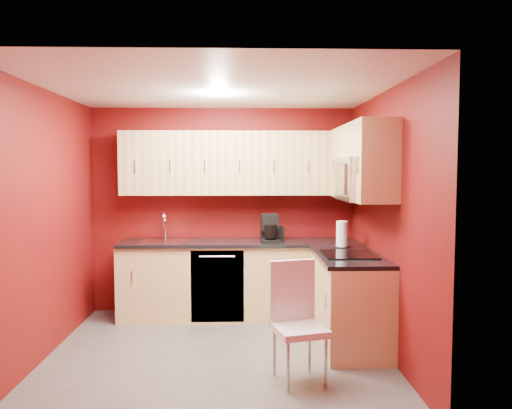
{
  "coord_description": "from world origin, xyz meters",
  "views": [
    {
      "loc": [
        0.23,
        -4.65,
        1.75
      ],
      "look_at": [
        0.38,
        0.55,
        1.39
      ],
      "focal_mm": 35.0,
      "sensor_mm": 36.0,
      "label": 1
    }
  ],
  "objects_px": {
    "sink": "(163,238)",
    "paper_towel": "(342,234)",
    "microwave": "(361,179)",
    "coffee_maker": "(271,228)",
    "napkin_holder": "(278,233)",
    "dining_chair": "(299,323)"
  },
  "relations": [
    {
      "from": "sink",
      "to": "napkin_holder",
      "type": "bearing_deg",
      "value": 3.4
    },
    {
      "from": "sink",
      "to": "dining_chair",
      "type": "relative_size",
      "value": 0.53
    },
    {
      "from": "microwave",
      "to": "paper_towel",
      "type": "height_order",
      "value": "microwave"
    },
    {
      "from": "napkin_holder",
      "to": "dining_chair",
      "type": "relative_size",
      "value": 0.16
    },
    {
      "from": "napkin_holder",
      "to": "dining_chair",
      "type": "xyz_separation_m",
      "value": [
        0.04,
        -1.92,
        -0.5
      ]
    },
    {
      "from": "napkin_holder",
      "to": "paper_towel",
      "type": "relative_size",
      "value": 0.56
    },
    {
      "from": "microwave",
      "to": "paper_towel",
      "type": "bearing_deg",
      "value": 100.05
    },
    {
      "from": "paper_towel",
      "to": "dining_chair",
      "type": "xyz_separation_m",
      "value": [
        -0.61,
        -1.31,
        -0.56
      ]
    },
    {
      "from": "microwave",
      "to": "dining_chair",
      "type": "height_order",
      "value": "microwave"
    },
    {
      "from": "coffee_maker",
      "to": "paper_towel",
      "type": "xyz_separation_m",
      "value": [
        0.75,
        -0.42,
        -0.02
      ]
    },
    {
      "from": "paper_towel",
      "to": "dining_chair",
      "type": "relative_size",
      "value": 0.29
    },
    {
      "from": "coffee_maker",
      "to": "dining_chair",
      "type": "relative_size",
      "value": 0.33
    },
    {
      "from": "sink",
      "to": "paper_towel",
      "type": "height_order",
      "value": "sink"
    },
    {
      "from": "napkin_holder",
      "to": "dining_chair",
      "type": "bearing_deg",
      "value": -88.72
    },
    {
      "from": "napkin_holder",
      "to": "sink",
      "type": "bearing_deg",
      "value": -176.6
    },
    {
      "from": "coffee_maker",
      "to": "napkin_holder",
      "type": "height_order",
      "value": "coffee_maker"
    },
    {
      "from": "coffee_maker",
      "to": "napkin_holder",
      "type": "bearing_deg",
      "value": 52.52
    },
    {
      "from": "sink",
      "to": "paper_towel",
      "type": "distance_m",
      "value": 2.08
    },
    {
      "from": "napkin_holder",
      "to": "paper_towel",
      "type": "bearing_deg",
      "value": -42.91
    },
    {
      "from": "coffee_maker",
      "to": "napkin_holder",
      "type": "xyz_separation_m",
      "value": [
        0.09,
        0.19,
        -0.08
      ]
    },
    {
      "from": "microwave",
      "to": "paper_towel",
      "type": "xyz_separation_m",
      "value": [
        -0.08,
        0.48,
        -0.61
      ]
    },
    {
      "from": "coffee_maker",
      "to": "dining_chair",
      "type": "bearing_deg",
      "value": -96.07
    }
  ]
}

